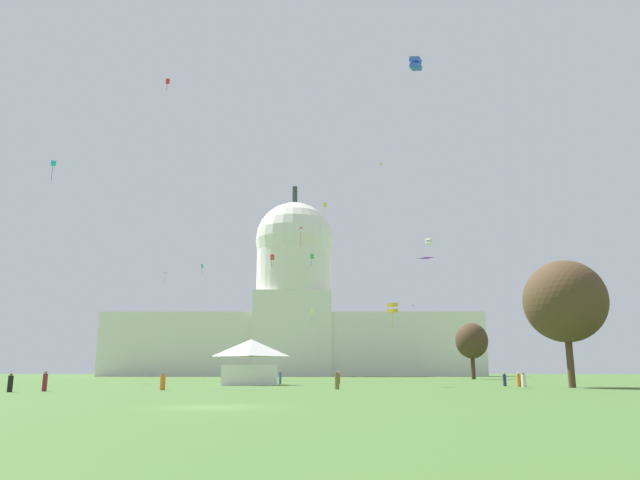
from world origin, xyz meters
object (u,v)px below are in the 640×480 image
object	(u,v)px
kite_lime_low	(312,313)
kite_pink_mid	(164,274)
person_orange_deep_crowd	(519,380)
kite_red_mid	(272,257)
kite_green_mid	(312,256)
kite_violet_low	(428,262)
kite_magenta_mid	(299,231)
person_navy_near_tree_west	(505,380)
kite_blue_mid	(416,64)
kite_orange_high	(383,165)
person_white_front_left	(524,381)
tree_east_near	(565,301)
person_red_mid_center	(339,378)
capitol_building	(294,315)
kite_black_mid	(414,307)
tree_east_mid	(472,341)
kite_cyan_mid	(53,164)
kite_yellow_high	(325,206)
kite_gold_low	(393,308)
event_tent	(251,362)
person_orange_aisle_center	(163,382)
person_denim_edge_east	(280,378)
kite_white_mid	(429,242)
kite_turquoise_mid	(202,267)
person_olive_back_right	(337,381)
person_black_lawn_far_right	(10,383)
person_maroon_near_tent	(45,382)
kite_red_high	(168,82)

from	to	relation	value
kite_lime_low	kite_pink_mid	bearing A→B (deg)	73.41
person_orange_deep_crowd	kite_red_mid	world-z (taller)	kite_red_mid
kite_green_mid	kite_violet_low	bearing A→B (deg)	-165.22
person_orange_deep_crowd	kite_pink_mid	world-z (taller)	kite_pink_mid
kite_magenta_mid	kite_green_mid	bearing A→B (deg)	26.78
person_navy_near_tree_west	kite_red_mid	size ratio (longest dim) A/B	0.63
kite_blue_mid	kite_orange_high	bearing A→B (deg)	24.73
person_white_front_left	kite_orange_high	xyz separation A→B (m)	(-6.74, 71.47, 49.39)
kite_violet_low	person_orange_deep_crowd	bearing A→B (deg)	-142.59
tree_east_near	person_orange_deep_crowd	xyz separation A→B (m)	(-4.15, 3.90, -8.06)
person_red_mid_center	capitol_building	bearing A→B (deg)	-172.83
kite_black_mid	kite_green_mid	xyz separation A→B (m)	(-30.20, -54.29, 5.26)
tree_east_mid	kite_blue_mid	distance (m)	76.69
kite_orange_high	kite_cyan_mid	size ratio (longest dim) A/B	0.42
kite_yellow_high	person_orange_deep_crowd	bearing A→B (deg)	-30.62
capitol_building	tree_east_near	distance (m)	151.74
tree_east_near	kite_gold_low	xyz separation A→B (m)	(-17.44, 4.83, -0.17)
tree_east_mid	kite_yellow_high	xyz separation A→B (m)	(-30.91, 44.47, 42.32)
event_tent	person_orange_aisle_center	bearing A→B (deg)	-108.48
person_denim_edge_east	kite_violet_low	size ratio (longest dim) A/B	1.10
person_orange_aisle_center	kite_orange_high	size ratio (longest dim) A/B	1.17
kite_pink_mid	kite_black_mid	xyz separation A→B (m)	(70.14, 26.25, -5.92)
kite_gold_low	kite_white_mid	xyz separation A→B (m)	(14.57, 56.70, 20.00)
event_tent	kite_turquoise_mid	xyz separation A→B (m)	(-29.52, 110.83, 31.00)
kite_cyan_mid	person_white_front_left	bearing A→B (deg)	-142.82
person_orange_deep_crowd	person_olive_back_right	bearing A→B (deg)	74.12
person_olive_back_right	person_orange_aisle_center	xyz separation A→B (m)	(-15.45, -2.67, -0.08)
person_white_front_left	person_red_mid_center	distance (m)	26.47
kite_black_mid	event_tent	bearing A→B (deg)	-178.72
kite_turquoise_mid	kite_orange_high	bearing A→B (deg)	-1.38
person_orange_deep_crowd	kite_green_mid	xyz separation A→B (m)	(-23.57, 61.61, 25.49)
person_orange_aisle_center	person_black_lawn_far_right	xyz separation A→B (m)	(-10.67, -5.48, 0.02)
kite_yellow_high	kite_orange_high	size ratio (longest dim) A/B	3.06
tree_east_near	person_olive_back_right	size ratio (longest dim) A/B	8.03
person_denim_edge_east	capitol_building	bearing A→B (deg)	-151.63
kite_orange_high	person_maroon_near_tent	bearing A→B (deg)	157.25
kite_magenta_mid	person_black_lawn_far_right	bearing A→B (deg)	-9.10
person_navy_near_tree_west	kite_gold_low	size ratio (longest dim) A/B	0.57
person_denim_edge_east	person_red_mid_center	distance (m)	8.23
capitol_building	person_maroon_near_tent	xyz separation A→B (m)	(-12.38, -158.80, -20.29)
person_olive_back_right	person_red_mid_center	world-z (taller)	person_red_mid_center
kite_white_mid	kite_gold_low	bearing A→B (deg)	112.05
event_tent	kite_lime_low	distance (m)	49.64
capitol_building	person_red_mid_center	world-z (taller)	capitol_building
kite_gold_low	person_denim_edge_east	bearing A→B (deg)	-175.93
person_maroon_near_tent	person_white_front_left	world-z (taller)	person_maroon_near_tent
person_olive_back_right	person_orange_deep_crowd	distance (m)	21.95
person_maroon_near_tent	kite_lime_low	xyz separation A→B (m)	(20.62, 71.72, 12.49)
person_red_mid_center	kite_red_high	size ratio (longest dim) A/B	0.71
person_navy_near_tree_west	kite_magenta_mid	xyz separation A→B (m)	(-26.08, 66.36, 32.96)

